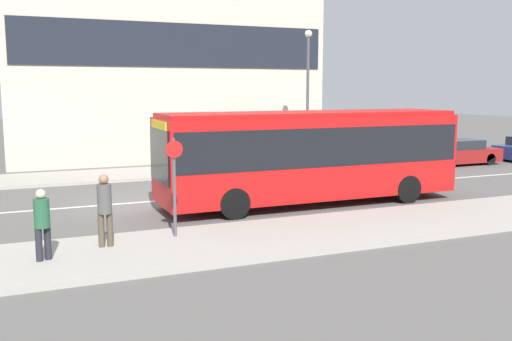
{
  "coord_description": "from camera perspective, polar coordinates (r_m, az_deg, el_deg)",
  "views": [
    {
      "loc": [
        -3.67,
        -19.41,
        3.92
      ],
      "look_at": [
        3.58,
        -2.15,
        1.21
      ],
      "focal_mm": 40.0,
      "sensor_mm": 36.0,
      "label": 1
    }
  ],
  "objects": [
    {
      "name": "sidewalk_far",
      "position": [
        26.2,
        -14.5,
        -0.48
      ],
      "size": [
        44.0,
        3.5,
        0.13
      ],
      "color": "#A39E93",
      "rests_on": "ground_plane"
    },
    {
      "name": "ground_plane",
      "position": [
        20.14,
        -11.87,
        -3.16
      ],
      "size": [
        120.0,
        120.0,
        0.0
      ],
      "primitive_type": "plane",
      "color": "#595654"
    },
    {
      "name": "sidewalk_near",
      "position": [
        14.19,
        -7.0,
        -7.58
      ],
      "size": [
        44.0,
        3.5,
        0.13
      ],
      "color": "#A39E93",
      "rests_on": "ground_plane"
    },
    {
      "name": "street_lamp",
      "position": [
        28.32,
        5.2,
        8.7
      ],
      "size": [
        0.36,
        0.36,
        6.57
      ],
      "color": "#4C4C51",
      "rests_on": "sidewalk_far"
    },
    {
      "name": "lane_centerline",
      "position": [
        20.13,
        -11.87,
        -3.15
      ],
      "size": [
        41.8,
        0.16,
        0.01
      ],
      "color": "silver",
      "rests_on": "ground_plane"
    },
    {
      "name": "parked_car_1",
      "position": [
        31.28,
        19.59,
        1.7
      ],
      "size": [
        4.19,
        1.84,
        1.29
      ],
      "color": "maroon",
      "rests_on": "ground_plane"
    },
    {
      "name": "city_bus",
      "position": [
        19.35,
        5.38,
        1.95
      ],
      "size": [
        10.32,
        2.64,
        3.14
      ],
      "rotation": [
        0.0,
        0.0,
        -0.0
      ],
      "color": "red",
      "rests_on": "ground_plane"
    },
    {
      "name": "pedestrian_down_pavement",
      "position": [
        14.11,
        -14.9,
        -3.42
      ],
      "size": [
        0.35,
        0.34,
        1.76
      ],
      "rotation": [
        0.0,
        0.0,
        3.09
      ],
      "color": "#4C4233",
      "rests_on": "sidewalk_near"
    },
    {
      "name": "bus_stop_sign",
      "position": [
        14.64,
        -8.17,
        -0.89
      ],
      "size": [
        0.44,
        0.12,
        2.53
      ],
      "color": "#4C4C51",
      "rests_on": "sidewalk_near"
    },
    {
      "name": "parked_car_0",
      "position": [
        28.19,
        12.05,
        1.34
      ],
      "size": [
        4.17,
        1.86,
        1.31
      ],
      "color": "#A39E84",
      "rests_on": "ground_plane"
    },
    {
      "name": "pedestrian_near_stop",
      "position": [
        13.43,
        -20.61,
        -4.69
      ],
      "size": [
        0.34,
        0.34,
        1.6
      ],
      "rotation": [
        0.0,
        0.0,
        0.36
      ],
      "color": "#23232D",
      "rests_on": "sidewalk_near"
    }
  ]
}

